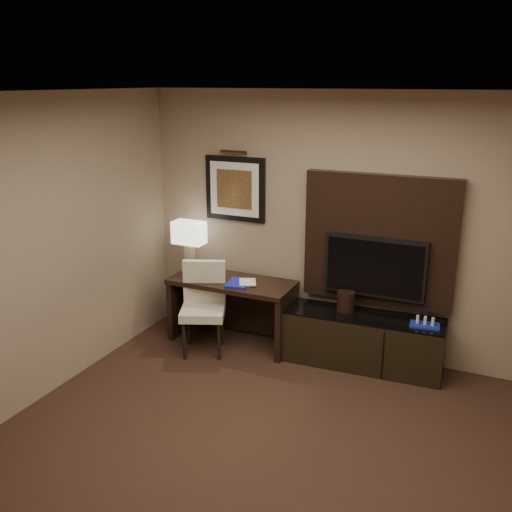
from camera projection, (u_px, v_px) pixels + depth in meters
The scene contains 16 objects.
floor at pixel (246, 495), 4.00m from camera, with size 4.50×5.00×0.01m, color black.
ceiling at pixel (243, 95), 3.20m from camera, with size 4.50×5.00×0.01m, color silver.
wall_back at pixel (351, 228), 5.77m from camera, with size 4.50×0.01×2.70m, color gray.
desk at pixel (232, 311), 6.23m from camera, with size 1.35×0.58×0.72m, color black.
credenza at pixel (361, 340), 5.73m from camera, with size 1.60×0.44×0.55m, color black.
tv_wall_panel at pixel (379, 240), 5.62m from camera, with size 1.50×0.12×1.30m, color black.
tv at pixel (375, 267), 5.61m from camera, with size 1.00×0.08×0.60m, color black.
artwork at pixel (235, 189), 6.18m from camera, with size 0.70×0.04×0.70m, color black.
picture_light at pixel (233, 152), 6.03m from camera, with size 0.04×0.04×0.30m, color #402D14.
desk_chair at pixel (203, 311), 5.96m from camera, with size 0.45×0.52×0.94m, color beige, non-canonical shape.
table_lamp at pixel (190, 248), 6.35m from camera, with size 0.33×0.19×0.53m, color tan, non-canonical shape.
desk_phone at pixel (213, 274), 6.16m from camera, with size 0.19×0.17×0.10m, color black, non-canonical shape.
blue_folder at pixel (239, 283), 6.01m from camera, with size 0.23×0.31×0.02m, color #161B93.
book at pixel (239, 273), 5.99m from camera, with size 0.17×0.02×0.23m, color #9D997B.
ice_bucket at pixel (346, 301), 5.72m from camera, with size 0.18×0.18×0.20m, color black.
minibar_tray at pixel (425, 321), 5.38m from camera, with size 0.27×0.16×0.10m, color navy, non-canonical shape.
Camera 1 is at (1.45, -2.99, 2.78)m, focal length 40.00 mm.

